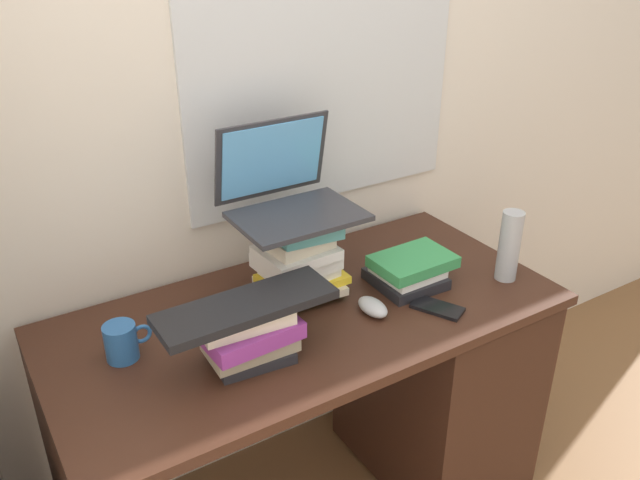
{
  "coord_description": "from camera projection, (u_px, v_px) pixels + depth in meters",
  "views": [
    {
      "loc": [
        -0.75,
        -1.27,
        1.72
      ],
      "look_at": [
        0.06,
        0.04,
        0.94
      ],
      "focal_mm": 36.8,
      "sensor_mm": 36.0,
      "label": 1
    }
  ],
  "objects": [
    {
      "name": "desk",
      "position": [
        407.0,
        375.0,
        2.05
      ],
      "size": [
        1.37,
        0.66,
        0.76
      ],
      "color": "#381E14",
      "rests_on": "ground"
    },
    {
      "name": "book_stack_tall",
      "position": [
        298.0,
        260.0,
        1.78
      ],
      "size": [
        0.24,
        0.2,
        0.23
      ],
      "color": "#338C4C",
      "rests_on": "desk"
    },
    {
      "name": "computer_mouse",
      "position": [
        373.0,
        307.0,
        1.74
      ],
      "size": [
        0.06,
        0.1,
        0.04
      ],
      "primitive_type": "ellipsoid",
      "color": "#A5A8AD",
      "rests_on": "desk"
    },
    {
      "name": "wall_back",
      "position": [
        236.0,
        80.0,
        1.79
      ],
      "size": [
        6.0,
        0.06,
        2.6
      ],
      "color": "silver",
      "rests_on": "ground"
    },
    {
      "name": "mug",
      "position": [
        122.0,
        342.0,
        1.55
      ],
      "size": [
        0.11,
        0.08,
        0.09
      ],
      "color": "#265999",
      "rests_on": "desk"
    },
    {
      "name": "book_stack_keyboard_riser",
      "position": [
        249.0,
        334.0,
        1.53
      ],
      "size": [
        0.24,
        0.16,
        0.14
      ],
      "color": "black",
      "rests_on": "desk"
    },
    {
      "name": "book_stack_side",
      "position": [
        409.0,
        270.0,
        1.86
      ],
      "size": [
        0.22,
        0.19,
        0.09
      ],
      "color": "black",
      "rests_on": "desk"
    },
    {
      "name": "keyboard",
      "position": [
        246.0,
        306.0,
        1.49
      ],
      "size": [
        0.42,
        0.14,
        0.02
      ],
      "primitive_type": "cube",
      "rotation": [
        0.0,
        0.0,
        0.01
      ],
      "color": "black",
      "rests_on": "book_stack_keyboard_riser"
    },
    {
      "name": "cell_phone",
      "position": [
        437.0,
        308.0,
        1.76
      ],
      "size": [
        0.12,
        0.15,
        0.01
      ],
      "primitive_type": "cube",
      "rotation": [
        0.0,
        0.0,
        0.46
      ],
      "color": "black",
      "rests_on": "desk"
    },
    {
      "name": "laptop",
      "position": [
        287.0,
        191.0,
        1.74
      ],
      "size": [
        0.33,
        0.28,
        0.24
      ],
      "color": "#2D2D33",
      "rests_on": "book_stack_tall"
    },
    {
      "name": "water_bottle",
      "position": [
        509.0,
        246.0,
        1.86
      ],
      "size": [
        0.06,
        0.06,
        0.21
      ],
      "primitive_type": "cylinder",
      "color": "#999EA5",
      "rests_on": "desk"
    }
  ]
}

